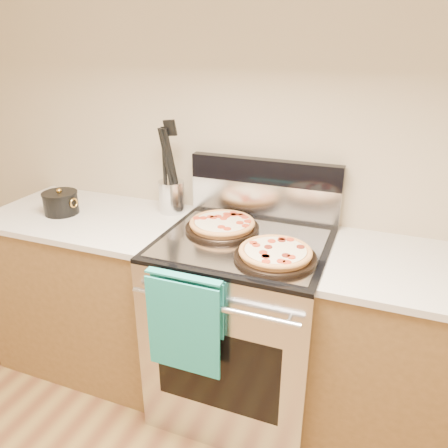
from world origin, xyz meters
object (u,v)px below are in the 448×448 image
(pepperoni_pizza_back, at_px, (222,225))
(utensil_crock, at_px, (172,197))
(range_body, at_px, (242,327))
(pepperoni_pizza_front, at_px, (275,254))
(saucepan, at_px, (61,204))

(pepperoni_pizza_back, relative_size, utensil_crock, 2.05)
(range_body, distance_m, pepperoni_pizza_front, 0.55)
(utensil_crock, height_order, saucepan, utensil_crock)
(pepperoni_pizza_front, bearing_deg, pepperoni_pizza_back, 147.31)
(range_body, height_order, saucepan, saucepan)
(utensil_crock, distance_m, saucepan, 0.58)
(pepperoni_pizza_front, bearing_deg, utensil_crock, 151.42)
(pepperoni_pizza_back, distance_m, saucepan, 0.88)
(range_body, distance_m, pepperoni_pizza_back, 0.52)
(range_body, xyz_separation_m, pepperoni_pizza_back, (-0.13, 0.07, 0.50))
(pepperoni_pizza_front, distance_m, utensil_crock, 0.75)
(utensil_crock, bearing_deg, saucepan, -156.34)
(pepperoni_pizza_front, bearing_deg, saucepan, 173.90)
(utensil_crock, relative_size, saucepan, 0.96)
(pepperoni_pizza_back, xyz_separation_m, utensil_crock, (-0.35, 0.16, 0.04))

